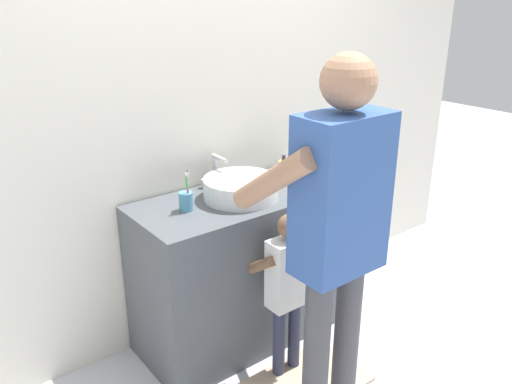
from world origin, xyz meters
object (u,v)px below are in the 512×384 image
Objects in this scene: adult_parent at (337,218)px; child_toddler at (287,282)px; soap_bottle at (283,172)px; toothbrush_cup at (186,200)px.

child_toddler is at bearing 86.08° from adult_parent.
soap_bottle is at bearing 65.07° from adult_parent.
adult_parent is (0.29, -0.74, 0.09)m from toothbrush_cup.
child_toddler is 0.54× the size of adult_parent.
adult_parent reaches higher than toothbrush_cup.
soap_bottle is 0.10× the size of adult_parent.
soap_bottle reaches higher than child_toddler.
adult_parent is at bearing -68.58° from toothbrush_cup.
soap_bottle is 0.83m from adult_parent.
toothbrush_cup is 0.80m from adult_parent.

